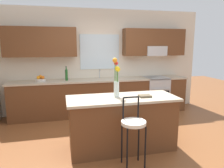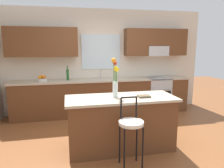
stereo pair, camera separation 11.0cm
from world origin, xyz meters
The scene contains 11 objects.
ground_plane centered at (0.00, 0.00, 0.00)m, with size 14.00×14.00×0.00m, color brown.
back_wall_assembly centered at (0.03, 1.99, 1.51)m, with size 5.60×0.50×2.70m.
counter_run centered at (0.00, 1.70, 0.47)m, with size 4.56×0.64×0.92m.
sink_faucet centered at (-0.03, 1.84, 1.06)m, with size 0.02×0.13×0.23m.
oven_range centered at (1.48, 1.68, 0.46)m, with size 0.60×0.64×0.92m.
kitchen_island centered at (-0.03, -0.25, 0.46)m, with size 1.86×0.74×0.92m.
bar_stool_near centered at (-0.03, -0.83, 0.64)m, with size 0.36×0.36×1.04m.
flower_vase centered at (-0.12, -0.20, 1.24)m, with size 0.13×0.14×0.66m.
cookbook centered at (0.35, -0.32, 0.94)m, with size 0.20×0.15×0.03m, color brown.
fruit_bowl_oranges centered at (-1.50, 1.70, 0.97)m, with size 0.24×0.24×0.16m.
bottle_olive_oil centered at (-0.89, 1.70, 1.06)m, with size 0.06×0.06×0.35m.
Camera 2 is at (-0.90, -3.60, 1.79)m, focal length 33.98 mm.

